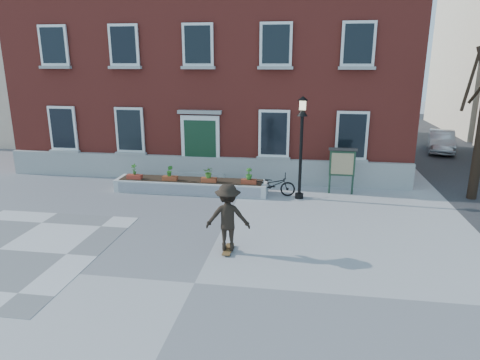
% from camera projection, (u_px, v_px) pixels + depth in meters
% --- Properties ---
extents(ground, '(100.00, 100.00, 0.00)m').
position_uv_depth(ground, '(195.00, 283.00, 10.33)').
color(ground, '#949496').
rests_on(ground, ground).
extents(distant_building, '(10.00, 12.00, 13.00)m').
position_uv_depth(distant_building, '(16.00, 41.00, 30.21)').
color(distant_building, beige).
rests_on(distant_building, ground).
extents(bicycle, '(1.74, 0.66, 0.90)m').
position_uv_depth(bicycle, '(273.00, 185.00, 16.88)').
color(bicycle, black).
rests_on(bicycle, ground).
extents(parked_car, '(2.11, 3.98, 1.25)m').
position_uv_depth(parked_car, '(441.00, 141.00, 24.92)').
color(parked_car, silver).
rests_on(parked_car, ground).
extents(brick_building, '(18.40, 10.85, 12.60)m').
position_uv_depth(brick_building, '(222.00, 38.00, 22.21)').
color(brick_building, '#993329').
rests_on(brick_building, ground).
extents(planter_assembly, '(6.20, 1.12, 1.15)m').
position_uv_depth(planter_assembly, '(191.00, 185.00, 17.36)').
color(planter_assembly, silver).
rests_on(planter_assembly, ground).
extents(lamp_post, '(0.40, 0.40, 3.93)m').
position_uv_depth(lamp_post, '(302.00, 134.00, 15.97)').
color(lamp_post, black).
rests_on(lamp_post, ground).
extents(notice_board, '(1.10, 0.16, 1.87)m').
position_uv_depth(notice_board, '(342.00, 163.00, 16.89)').
color(notice_board, '#1A3424').
rests_on(notice_board, ground).
extents(skateboarder, '(1.30, 0.84, 1.98)m').
position_uv_depth(skateboarder, '(228.00, 217.00, 11.77)').
color(skateboarder, brown).
rests_on(skateboarder, ground).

